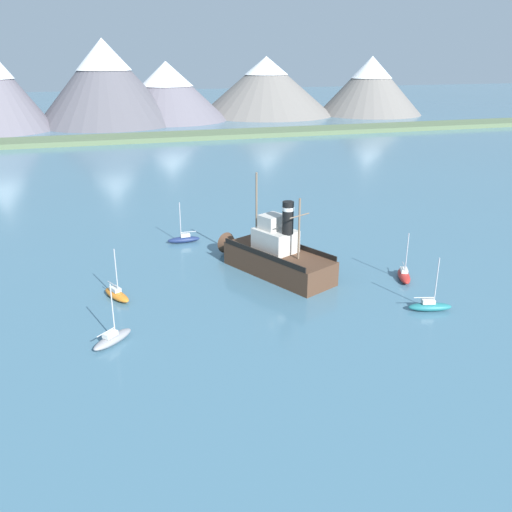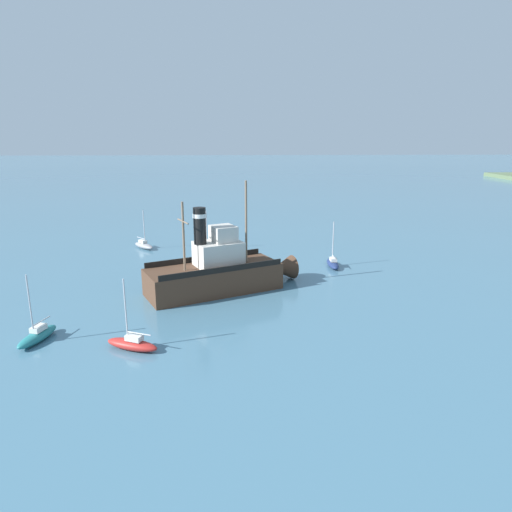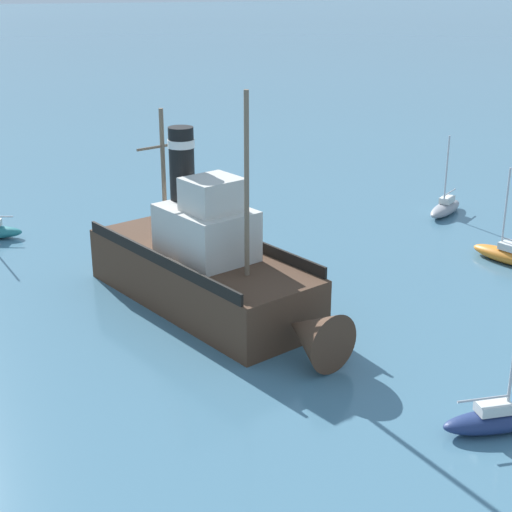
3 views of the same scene
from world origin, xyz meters
TOP-DOWN VIEW (x-y plane):
  - ground_plane at (0.00, 0.00)m, footprint 600.00×600.00m
  - mountain_ridge at (6.06, 136.71)m, footprint 200.16×59.80m
  - shoreline_strip at (0.00, 95.60)m, footprint 240.00×12.00m
  - old_tugboat at (-0.54, 0.53)m, footprint 9.21×14.46m
  - sailboat_navy at (-7.79, 12.44)m, footprint 3.82×1.17m
  - sailboat_orange at (-16.32, -1.34)m, footprint 2.65×3.90m
  - sailboat_grey at (-17.11, -9.61)m, footprint 3.57×3.35m
  - sailboat_teal at (9.60, -11.76)m, footprint 3.96×2.05m
  - sailboat_red at (11.19, -4.93)m, footprint 2.49×3.93m

SIDE VIEW (x-z plane):
  - ground_plane at x=0.00m, z-range 0.00..0.00m
  - sailboat_navy at x=-7.79m, z-range -2.02..2.88m
  - sailboat_orange at x=-16.32m, z-range -2.02..2.88m
  - sailboat_grey at x=-17.11m, z-range -2.02..2.88m
  - sailboat_teal at x=9.60m, z-range -2.02..2.88m
  - sailboat_red at x=11.19m, z-range -2.02..2.88m
  - shoreline_strip at x=0.00m, z-range 0.00..1.20m
  - old_tugboat at x=-0.54m, z-range -3.12..6.78m
  - mountain_ridge at x=6.06m, z-range -1.61..23.76m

